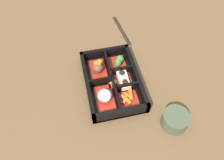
{
  "coord_description": "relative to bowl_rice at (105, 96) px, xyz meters",
  "views": [
    {
      "loc": [
        -0.47,
        0.11,
        0.69
      ],
      "look_at": [
        0.0,
        0.0,
        0.03
      ],
      "focal_mm": 35.0,
      "sensor_mm": 36.0,
      "label": 1
    }
  ],
  "objects": [
    {
      "name": "ground_plane",
      "position": [
        0.07,
        -0.04,
        -0.03
      ],
      "size": [
        3.0,
        3.0,
        0.0
      ],
      "primitive_type": "plane",
      "color": "brown"
    },
    {
      "name": "bento_base",
      "position": [
        0.07,
        -0.04,
        -0.02
      ],
      "size": [
        0.3,
        0.2,
        0.01
      ],
      "color": "black",
      "rests_on": "ground_plane"
    },
    {
      "name": "bento_rim",
      "position": [
        0.07,
        -0.04,
        -0.0
      ],
      "size": [
        0.3,
        0.2,
        0.05
      ],
      "color": "black",
      "rests_on": "ground_plane"
    },
    {
      "name": "bowl_rice",
      "position": [
        0.0,
        0.0,
        0.0
      ],
      "size": [
        0.11,
        0.07,
        0.04
      ],
      "color": "maroon",
      "rests_on": "bento_base"
    },
    {
      "name": "bowl_stew",
      "position": [
        0.13,
        -0.0,
        0.0
      ],
      "size": [
        0.11,
        0.07,
        0.05
      ],
      "color": "maroon",
      "rests_on": "bento_base"
    },
    {
      "name": "bowl_carrots",
      "position": [
        -0.02,
        -0.08,
        -0.01
      ],
      "size": [
        0.07,
        0.06,
        0.02
      ],
      "color": "maroon",
      "rests_on": "bento_base"
    },
    {
      "name": "bowl_tofu",
      "position": [
        0.06,
        -0.08,
        -0.0
      ],
      "size": [
        0.09,
        0.06,
        0.03
      ],
      "color": "maroon",
      "rests_on": "bento_base"
    },
    {
      "name": "bowl_greens",
      "position": [
        0.15,
        -0.09,
        -0.0
      ],
      "size": [
        0.08,
        0.06,
        0.04
      ],
      "color": "maroon",
      "rests_on": "bento_base"
    },
    {
      "name": "bowl_pickles",
      "position": [
        0.06,
        -0.04,
        -0.01
      ],
      "size": [
        0.04,
        0.03,
        0.01
      ],
      "color": "maroon",
      "rests_on": "bento_base"
    },
    {
      "name": "tea_cup",
      "position": [
        -0.14,
        -0.21,
        0.0
      ],
      "size": [
        0.09,
        0.09,
        0.06
      ],
      "color": "#424C38",
      "rests_on": "ground_plane"
    },
    {
      "name": "chopsticks",
      "position": [
        0.36,
        -0.15,
        -0.02
      ],
      "size": [
        0.21,
        0.04,
        0.01
      ],
      "color": "black",
      "rests_on": "ground_plane"
    }
  ]
}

